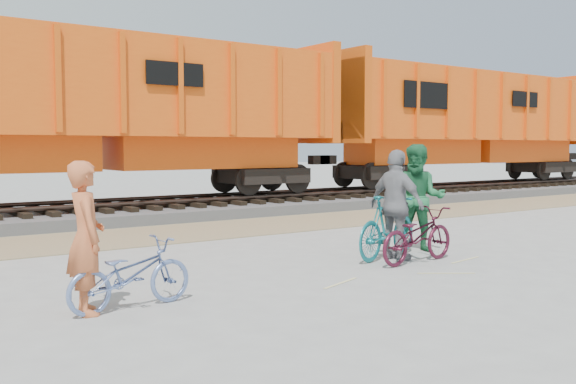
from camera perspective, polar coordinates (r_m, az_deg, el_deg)
name	(u,v)px	position (r m, az deg, el deg)	size (l,w,h in m)	color
ground	(356,267)	(10.59, 6.05, -6.68)	(120.00, 120.00, 0.00)	#9E9E99
gravel_strip	(199,231)	(15.10, -7.96, -3.46)	(120.00, 3.00, 0.02)	#9D8761
ballast_bed	(140,213)	(18.24, -13.06, -1.80)	(120.00, 4.00, 0.30)	slate
track	(139,201)	(18.21, -13.07, -0.78)	(120.00, 2.60, 0.24)	black
hopper_car_center	(101,108)	(17.81, -16.29, 7.21)	(14.00, 3.13, 4.65)	black
hopper_car_right	(469,121)	(26.81, 15.79, 6.09)	(14.00, 3.13, 4.65)	black
bicycle_blue	(131,274)	(8.04, -13.82, -7.11)	(0.57, 1.62, 0.85)	#647CB5
bicycle_teal	(388,227)	(11.43, 8.84, -3.06)	(0.53, 1.87, 1.13)	#126E75
bicycle_maroon	(417,235)	(11.09, 11.43, -3.80)	(0.62, 1.79, 0.94)	#471224
person_solo	(86,238)	(7.89, -17.53, -3.89)	(0.66, 0.43, 1.80)	#CA6337
person_man	(419,198)	(12.24, 11.56, -0.54)	(0.98, 0.76, 2.02)	#21673C
person_woman	(396,205)	(11.24, 9.62, -1.15)	(1.13, 0.47, 1.92)	gray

